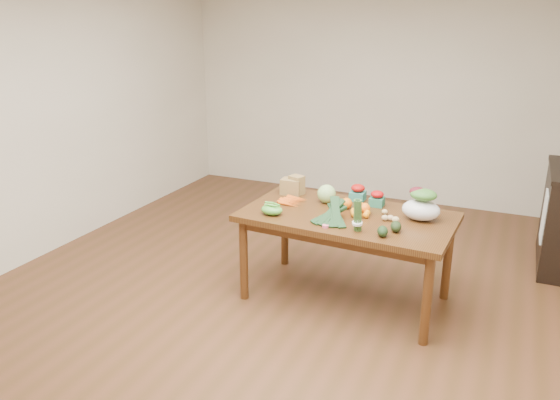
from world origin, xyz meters
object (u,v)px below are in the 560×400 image
at_px(cabbage, 327,194).
at_px(kale_bunch, 331,213).
at_px(paper_bag, 292,185).
at_px(dining_table, 346,257).
at_px(salad_bag, 421,206).
at_px(mandarin_cluster, 359,211).
at_px(asparagus_bundle, 358,215).

relative_size(cabbage, kale_bunch, 0.39).
bearing_deg(paper_bag, kale_bunch, -44.43).
relative_size(dining_table, salad_bag, 5.69).
height_order(dining_table, paper_bag, paper_bag).
xyz_separation_m(kale_bunch, salad_bag, (0.61, 0.35, 0.03)).
bearing_deg(mandarin_cluster, asparagus_bundle, -76.07).
height_order(cabbage, kale_bunch, kale_bunch).
distance_m(dining_table, mandarin_cluster, 0.42).
distance_m(cabbage, mandarin_cluster, 0.40).
bearing_deg(salad_bag, mandarin_cluster, -167.26).
bearing_deg(cabbage, paper_bag, 165.28).
xyz_separation_m(cabbage, salad_bag, (0.80, -0.09, 0.03)).
height_order(cabbage, salad_bag, salad_bag).
xyz_separation_m(dining_table, kale_bunch, (-0.06, -0.25, 0.45)).
height_order(kale_bunch, asparagus_bundle, asparagus_bundle).
height_order(dining_table, salad_bag, salad_bag).
xyz_separation_m(paper_bag, salad_bag, (1.16, -0.19, 0.03)).
bearing_deg(kale_bunch, cabbage, 116.06).
relative_size(paper_bag, salad_bag, 0.81).
bearing_deg(mandarin_cluster, kale_bunch, -121.38).
bearing_deg(asparagus_bundle, paper_bag, 144.52).
distance_m(dining_table, cabbage, 0.55).
bearing_deg(salad_bag, cabbage, 173.38).
xyz_separation_m(dining_table, cabbage, (-0.25, 0.20, 0.45)).
bearing_deg(kale_bunch, asparagus_bundle, -16.19).
relative_size(dining_table, kale_bunch, 4.13).
bearing_deg(asparagus_bundle, kale_bunch, 163.81).
distance_m(cabbage, kale_bunch, 0.48).
relative_size(dining_table, mandarin_cluster, 9.19).
xyz_separation_m(mandarin_cluster, asparagus_bundle, (0.08, -0.33, 0.09)).
bearing_deg(dining_table, salad_bag, 13.76).
height_order(dining_table, mandarin_cluster, mandarin_cluster).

